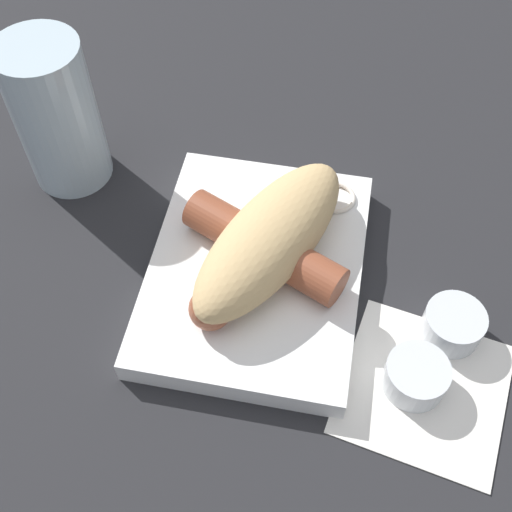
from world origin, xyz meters
name	(u,v)px	position (x,y,z in m)	size (l,w,h in m)	color
ground_plane	(256,278)	(0.00, 0.00, 0.00)	(3.00, 3.00, 0.00)	#232326
food_tray	(256,271)	(0.00, 0.00, 0.01)	(0.22, 0.17, 0.02)	white
bread_roll	(270,238)	(-0.01, 0.01, 0.05)	(0.19, 0.13, 0.05)	tan
sausage	(264,246)	(-0.01, 0.01, 0.04)	(0.16, 0.14, 0.03)	brown
pickled_veggies	(313,208)	(-0.06, 0.04, 0.03)	(0.06, 0.07, 0.00)	orange
napkin	(424,388)	(0.07, 0.14, 0.00)	(0.14, 0.14, 0.00)	white
condiment_cup_near	(415,378)	(0.07, 0.13, 0.01)	(0.05, 0.05, 0.03)	silver
condiment_cup_far	(452,326)	(0.02, 0.16, 0.01)	(0.05, 0.05, 0.03)	silver
drink_glass	(56,115)	(-0.09, -0.19, 0.07)	(0.07, 0.07, 0.14)	silver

